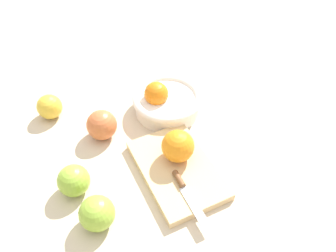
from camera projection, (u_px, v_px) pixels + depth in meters
The scene contains 9 objects.
ground_plane at pixel (150, 158), 0.87m from camera, with size 2.40×2.40×0.00m, color beige.
bowl at pixel (166, 101), 0.97m from camera, with size 0.20×0.20×0.10m.
cutting_board at pixel (177, 170), 0.83m from camera, with size 0.26×0.17×0.02m, color #DBB77F.
orange_on_board at pixel (178, 146), 0.82m from camera, with size 0.08×0.08×0.08m, color orange.
knife at pixel (185, 190), 0.77m from camera, with size 0.16×0.02×0.01m.
apple_front_left at pixel (102, 125), 0.90m from camera, with size 0.08×0.08×0.08m, color #CC6638.
apple_front_right at pixel (97, 213), 0.72m from camera, with size 0.08×0.08×0.08m, color #8EB738.
apple_front_left_2 at pixel (50, 107), 0.96m from camera, with size 0.07×0.07×0.07m, color gold.
apple_front_center at pixel (74, 181), 0.78m from camera, with size 0.07×0.07×0.07m, color #8EB738.
Camera 1 is at (0.52, -0.17, 0.69)m, focal length 36.76 mm.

